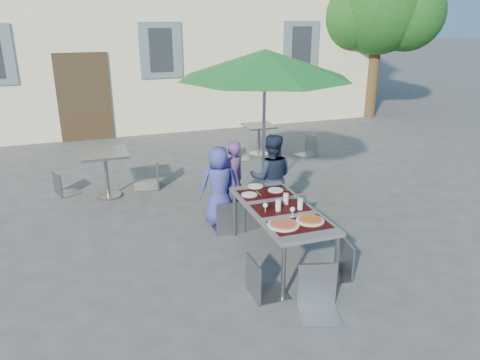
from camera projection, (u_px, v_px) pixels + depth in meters
name	position (u px, v px, depth m)	size (l,w,h in m)	color
ground	(273.00, 265.00, 6.14)	(90.00, 90.00, 0.00)	#444446
tree	(380.00, 7.00, 13.76)	(3.60, 3.00, 4.70)	#4D3A21
dining_table	(281.00, 211.00, 6.06)	(0.80, 1.85, 0.76)	#424247
pizza_near_left	(283.00, 224.00, 5.53)	(0.38, 0.38, 0.03)	white
pizza_near_right	(310.00, 220.00, 5.64)	(0.34, 0.34, 0.03)	white
glassware	(286.00, 204.00, 5.96)	(0.52, 0.46, 0.15)	silver
place_settings	(260.00, 190.00, 6.61)	(0.67, 0.50, 0.01)	white
child_0	(219.00, 186.00, 7.19)	(0.60, 0.39, 1.23)	#353B94
child_1	(233.00, 180.00, 7.36)	(0.46, 0.30, 1.27)	#583976
child_2	(271.00, 178.00, 7.29)	(0.68, 0.39, 1.39)	#1B263C
chair_0	(229.00, 196.00, 6.88)	(0.45, 0.46, 0.98)	gray
chair_1	(255.00, 188.00, 7.06)	(0.52, 0.53, 1.06)	gray
chair_2	(291.00, 189.00, 7.19)	(0.46, 0.46, 0.96)	#949A9F
chair_3	(262.00, 254.00, 5.30)	(0.42, 0.41, 0.93)	gray
chair_4	(341.00, 240.00, 5.73)	(0.44, 0.43, 0.87)	gray
chair_5	(320.00, 264.00, 5.03)	(0.55, 0.56, 0.99)	#93979E
patio_umbrella	(265.00, 65.00, 7.58)	(2.91, 2.91, 2.58)	#9C9FA4
cafe_table_0	(106.00, 165.00, 8.20)	(0.78, 0.78, 0.84)	#9C9FA4
bg_chair_l_0	(61.00, 169.00, 8.37)	(0.48, 0.48, 0.84)	gray
bg_chair_r_0	(151.00, 156.00, 8.67)	(0.54, 0.54, 1.05)	gray
cafe_table_1	(259.00, 135.00, 10.70)	(0.66, 0.66, 0.71)	#9C9FA4
bg_chair_l_1	(236.00, 137.00, 10.37)	(0.49, 0.49, 0.89)	gray
bg_chair_r_1	(309.00, 133.00, 10.70)	(0.49, 0.49, 0.88)	gray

